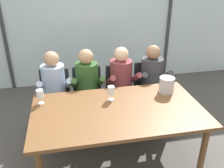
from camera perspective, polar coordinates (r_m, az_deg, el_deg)
ground at (r=4.02m, az=-1.84°, el=-7.82°), size 14.00×14.00×0.00m
window_glass_panel at (r=4.88m, az=-5.05°, el=14.78°), size 7.13×0.03×2.60m
window_mullion_left at (r=4.95m, az=-24.27°, el=12.84°), size 0.06×0.06×2.60m
window_mullion_right at (r=5.29m, az=13.16°, el=15.08°), size 0.06×0.06×2.60m
hillside_vineyard at (r=8.42m, az=-7.81°, el=15.18°), size 13.13×2.40×1.41m
dining_table at (r=2.82m, az=1.41°, el=-7.17°), size 1.93×1.09×0.77m
chair_near_curtain at (r=3.68m, az=-13.09°, el=-2.55°), size 0.48×0.48×0.89m
chair_left_of_center at (r=3.68m, az=-5.70°, el=-1.97°), size 0.46×0.46×0.89m
chair_center at (r=3.75m, az=2.08°, el=-1.29°), size 0.48×0.48×0.89m
chair_right_of_center at (r=3.91m, az=8.54°, el=-0.43°), size 0.48×0.48×0.89m
person_pale_blue_shirt at (r=3.48m, az=-13.21°, el=-1.06°), size 0.49×0.63×1.20m
person_olive_shirt at (r=3.49m, az=-5.69°, el=-0.42°), size 0.46×0.61×1.20m
person_maroon_top at (r=3.57m, az=2.44°, el=0.29°), size 0.48×0.63×1.20m
person_charcoal_jacket at (r=3.70m, az=9.55°, el=0.90°), size 0.46×0.61×1.20m
ice_bucket_primary at (r=3.17m, az=12.61°, el=-0.15°), size 0.20×0.20×0.20m
wine_glass_by_left_taster at (r=2.96m, az=-16.43°, el=-2.33°), size 0.08×0.08×0.17m
wine_glass_near_bucket at (r=2.92m, az=-0.22°, el=-1.57°), size 0.08×0.08×0.17m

